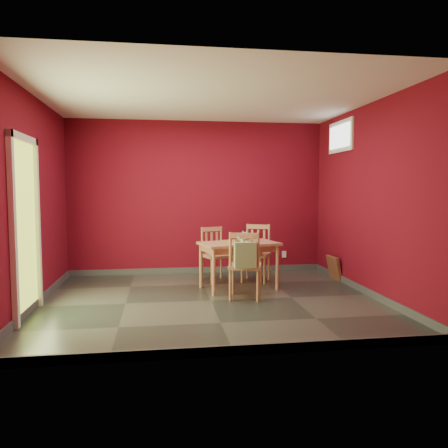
{
  "coord_description": "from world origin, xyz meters",
  "views": [
    {
      "loc": [
        -0.66,
        -5.76,
        1.5
      ],
      "look_at": [
        0.25,
        0.45,
        1.0
      ],
      "focal_mm": 35.0,
      "sensor_mm": 36.0,
      "label": 1
    }
  ],
  "objects": [
    {
      "name": "doorway",
      "position": [
        -2.23,
        -0.4,
        1.12
      ],
      "size": [
        0.06,
        1.01,
        2.13
      ],
      "color": "#B7D838",
      "rests_on": "ground"
    },
    {
      "name": "dining_table",
      "position": [
        0.5,
        0.64,
        0.62
      ],
      "size": [
        1.25,
        0.91,
        0.71
      ],
      "color": "#AD7251",
      "rests_on": "ground"
    },
    {
      "name": "window",
      "position": [
        2.23,
        1.0,
        2.35
      ],
      "size": [
        0.05,
        0.9,
        0.5
      ],
      "color": "white",
      "rests_on": "room_shell"
    },
    {
      "name": "chair_far_left",
      "position": [
        0.22,
        1.26,
        0.45
      ],
      "size": [
        0.53,
        0.53,
        0.88
      ],
      "color": "#AD7251",
      "rests_on": "ground"
    },
    {
      "name": "room_shell",
      "position": [
        0.0,
        0.0,
        0.05
      ],
      "size": [
        4.5,
        4.5,
        4.5
      ],
      "color": "#610A18",
      "rests_on": "ground"
    },
    {
      "name": "tote_bag",
      "position": [
        0.44,
        -0.18,
        0.64
      ],
      "size": [
        0.29,
        0.18,
        0.41
      ],
      "color": "#87A66A",
      "rests_on": "chair_near"
    },
    {
      "name": "ground",
      "position": [
        0.0,
        0.0,
        0.0
      ],
      "size": [
        4.5,
        4.5,
        0.0
      ],
      "primitive_type": "plane",
      "color": "#2D342D",
      "rests_on": "ground"
    },
    {
      "name": "outlet_plate",
      "position": [
        1.6,
        1.99,
        0.3
      ],
      "size": [
        0.08,
        0.02,
        0.12
      ],
      "primitive_type": "cube",
      "color": "silver",
      "rests_on": "room_shell"
    },
    {
      "name": "chair_near",
      "position": [
        0.48,
        0.04,
        0.47
      ],
      "size": [
        0.53,
        0.53,
        0.93
      ],
      "color": "#AD7251",
      "rests_on": "ground"
    },
    {
      "name": "picture_frame",
      "position": [
        2.19,
        1.06,
        0.2
      ],
      "size": [
        0.15,
        0.4,
        0.39
      ],
      "color": "brown",
      "rests_on": "ground"
    },
    {
      "name": "table_runner",
      "position": [
        0.5,
        0.53,
        0.66
      ],
      "size": [
        0.44,
        0.7,
        0.32
      ],
      "color": "#A56E2A",
      "rests_on": "dining_table"
    },
    {
      "name": "chair_far_right",
      "position": [
        0.89,
        1.18,
        0.47
      ],
      "size": [
        0.57,
        0.57,
        0.92
      ],
      "color": "#AD7251",
      "rests_on": "ground"
    },
    {
      "name": "cat",
      "position": [
        0.56,
        0.65,
        0.81
      ],
      "size": [
        0.35,
        0.45,
        0.2
      ],
      "primitive_type": null,
      "rotation": [
        0.0,
        0.0,
        0.41
      ],
      "color": "slate",
      "rests_on": "table_runner"
    }
  ]
}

